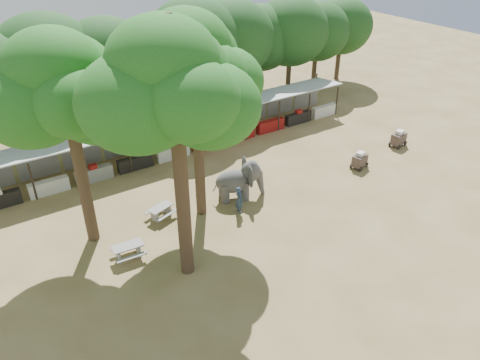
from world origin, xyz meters
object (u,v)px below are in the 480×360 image
handler (239,200)px  cart_back (399,138)px  cart_front (360,160)px  picnic_table_near (128,250)px  yard_tree_left (61,90)px  elephant (240,180)px  picnic_table_far (161,211)px  yard_tree_back (190,66)px  yard_tree_center (169,88)px

handler → cart_back: size_ratio=1.22×
cart_front → cart_back: cart_back is taller
picnic_table_near → cart_back: size_ratio=1.17×
yard_tree_left → cart_back: size_ratio=7.96×
handler → cart_back: bearing=-87.2°
elephant → picnic_table_far: 5.01m
yard_tree_back → picnic_table_far: bearing=163.6°
handler → picnic_table_near: (-6.84, -0.34, -0.35)m
picnic_table_far → yard_tree_center: bearing=-120.5°
yard_tree_center → yard_tree_back: 5.04m
picnic_table_near → picnic_table_far: (2.85, 2.33, -0.03)m
yard_tree_left → handler: size_ratio=6.53×
yard_tree_center → handler: size_ratio=7.14×
yard_tree_back → cart_front: (11.64, -1.35, -7.97)m
handler → cart_back: 14.53m
picnic_table_near → cart_back: (21.34, 1.19, 0.11)m
yard_tree_left → elephant: bearing=-6.5°
picnic_table_near → handler: bearing=7.2°
picnic_table_far → handler: bearing=-45.2°
yard_tree_back → picnic_table_near: (-4.89, -1.73, -8.05)m
picnic_table_far → cart_back: bearing=-22.2°
picnic_table_near → cart_front: (16.53, 0.38, 0.08)m
elephant → cart_front: size_ratio=2.37×
picnic_table_near → cart_front: size_ratio=1.20×
yard_tree_center → picnic_table_near: bearing=129.8°
yard_tree_left → yard_tree_back: yard_tree_back is taller
yard_tree_left → elephant: 11.36m
cart_back → yard_tree_back: bearing=167.3°
yard_tree_left → handler: (7.94, -2.39, -7.36)m
yard_tree_center → yard_tree_back: size_ratio=1.06×
yard_tree_center → handler: (4.94, 2.61, -8.36)m
yard_tree_back → picnic_table_far: size_ratio=6.45×
yard_tree_back → cart_back: yard_tree_back is taller
yard_tree_center → handler: yard_tree_center is taller
elephant → yard_tree_center: bearing=-127.8°
handler → cart_front: size_ratio=1.25×
elephant → picnic_table_far: elephant is taller
elephant → picnic_table_near: 7.99m
yard_tree_center → cart_back: yard_tree_center is taller
yard_tree_center → picnic_table_far: (0.96, 4.60, -8.74)m
yard_tree_back → elephant: (2.88, -0.02, -7.36)m
picnic_table_near → cart_front: 16.54m
yard_tree_left → picnic_table_far: 8.70m
elephant → cart_back: elephant is taller
picnic_table_far → cart_back: size_ratio=1.27×
yard_tree_center → cart_front: size_ratio=8.94×
elephant → cart_front: elephant is taller
yard_tree_left → picnic_table_far: size_ratio=6.25×
elephant → handler: bearing=-106.3°
cart_front → elephant: bearing=156.3°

